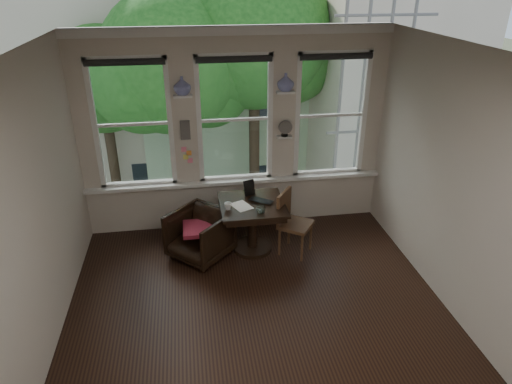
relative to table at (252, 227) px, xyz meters
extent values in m
plane|color=black|center=(-0.13, -1.38, -0.38)|extent=(4.50, 4.50, 0.00)
plane|color=silver|center=(-0.13, -1.38, 2.62)|extent=(4.50, 4.50, 0.00)
plane|color=beige|center=(-0.13, 0.87, 1.12)|extent=(4.50, 0.00, 4.50)
plane|color=beige|center=(-0.13, -3.63, 1.12)|extent=(4.50, 0.00, 4.50)
plane|color=beige|center=(-2.38, -1.38, 1.12)|extent=(0.00, 4.50, 4.50)
plane|color=beige|center=(2.12, -1.38, 1.12)|extent=(0.00, 4.50, 4.50)
cube|color=white|center=(-0.85, 0.77, 1.73)|extent=(0.26, 0.16, 0.03)
cube|color=white|center=(0.60, 0.77, 1.73)|extent=(0.26, 0.16, 0.03)
cube|color=#59544F|center=(-0.85, 0.80, 1.23)|extent=(0.14, 0.06, 0.28)
imported|color=white|center=(-0.85, 0.77, 1.86)|extent=(0.24, 0.24, 0.25)
imported|color=white|center=(0.60, 0.77, 1.86)|extent=(0.24, 0.24, 0.25)
imported|color=black|center=(-0.75, -0.06, -0.03)|extent=(1.06, 1.06, 0.69)
cube|color=maroon|center=(-0.75, -0.06, 0.08)|extent=(0.45, 0.45, 0.06)
imported|color=black|center=(0.10, -0.01, 0.39)|extent=(0.40, 0.37, 0.03)
imported|color=white|center=(-0.35, -0.12, 0.42)|extent=(0.11, 0.11, 0.09)
imported|color=white|center=(0.07, -0.31, 0.42)|extent=(0.16, 0.16, 0.10)
cube|color=black|center=(0.00, 0.28, 0.48)|extent=(0.18, 0.13, 0.22)
cube|color=silver|center=(-0.16, -0.06, 0.38)|extent=(0.32, 0.36, 0.00)
camera|label=1|loc=(-0.81, -5.56, 3.28)|focal=32.00mm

